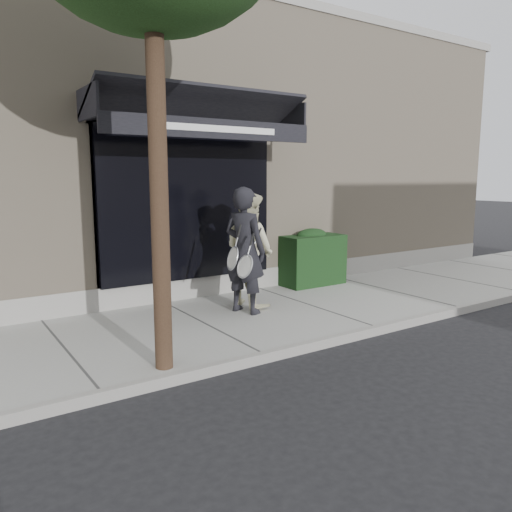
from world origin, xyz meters
TOP-DOWN VIEW (x-y plane):
  - ground at (0.00, 0.00)m, footprint 80.00×80.00m
  - sidewalk at (0.00, 0.00)m, footprint 20.00×3.00m
  - curb at (0.00, -1.55)m, footprint 20.00×0.10m
  - building_facade at (-0.01, 4.96)m, footprint 14.30×8.04m
  - hedge at (1.10, 1.25)m, footprint 1.30×0.70m
  - pedestrian_front at (-1.16, 0.19)m, footprint 0.87×0.96m
  - pedestrian_back at (-0.86, 0.53)m, footprint 0.82×1.01m

SIDE VIEW (x-z plane):
  - ground at x=0.00m, z-range 0.00..0.00m
  - sidewalk at x=0.00m, z-range 0.00..0.12m
  - curb at x=0.00m, z-range 0.00..0.14m
  - hedge at x=1.10m, z-range 0.09..1.23m
  - pedestrian_back at x=-0.86m, z-range 0.12..2.04m
  - pedestrian_front at x=-1.16m, z-range 0.12..2.13m
  - building_facade at x=-0.01m, z-range -0.08..5.56m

